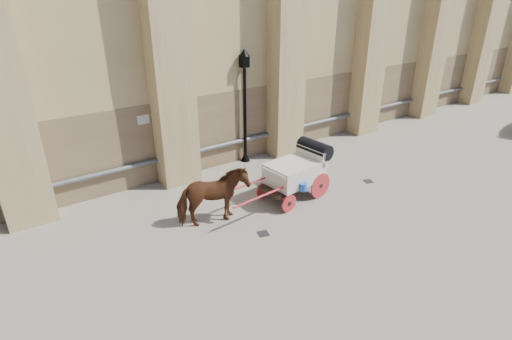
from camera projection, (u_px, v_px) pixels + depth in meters
ground at (255, 213)px, 12.95m from camera, size 90.00×90.00×0.00m
horse at (213, 197)px, 12.04m from camera, size 2.29×1.36×1.82m
carriage at (298, 170)px, 13.66m from camera, size 4.30×1.62×1.84m
street_lamp at (245, 104)px, 15.85m from camera, size 0.43×0.43×4.57m
drain_grate_near at (263, 234)px, 11.88m from camera, size 0.39×0.39×0.01m
drain_grate_far at (368, 181)px, 15.06m from camera, size 0.41×0.41×0.01m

